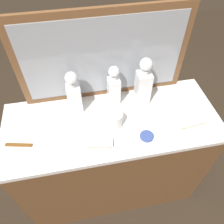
# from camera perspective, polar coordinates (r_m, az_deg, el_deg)

# --- Properties ---
(ground_plane) EXTENTS (6.00, 6.00, 0.00)m
(ground_plane) POSITION_cam_1_polar(r_m,az_deg,el_deg) (2.06, -0.00, -17.83)
(ground_plane) COLOR #2D2319
(dresser) EXTENTS (1.27, 0.52, 0.88)m
(dresser) POSITION_cam_1_polar(r_m,az_deg,el_deg) (1.66, -0.00, -11.82)
(dresser) COLOR brown
(dresser) RESTS_ON ground_plane
(dresser_mirror) EXTENTS (0.98, 0.03, 0.56)m
(dresser_mirror) POSITION_cam_1_polar(r_m,az_deg,el_deg) (1.28, -2.14, 13.94)
(dresser_mirror) COLOR brown
(dresser_mirror) RESTS_ON dresser
(crystal_decanter_front) EXTENTS (0.07, 0.07, 0.27)m
(crystal_decanter_front) POSITION_cam_1_polar(r_m,az_deg,el_deg) (1.33, 0.46, 6.01)
(crystal_decanter_front) COLOR white
(crystal_decanter_front) RESTS_ON dresser
(crystal_decanter_center) EXTENTS (0.08, 0.08, 0.28)m
(crystal_decanter_center) POSITION_cam_1_polar(r_m,az_deg,el_deg) (1.30, -9.67, 4.16)
(crystal_decanter_center) COLOR white
(crystal_decanter_center) RESTS_ON dresser
(crystal_decanter_far_left) EXTENTS (0.08, 0.08, 0.32)m
(crystal_decanter_far_left) POSITION_cam_1_polar(r_m,az_deg,el_deg) (1.34, 8.02, 6.81)
(crystal_decanter_far_left) COLOR white
(crystal_decanter_far_left) RESTS_ON dresser
(crystal_tumbler_right) EXTENTS (0.09, 0.09, 0.09)m
(crystal_tumbler_right) POSITION_cam_1_polar(r_m,az_deg,el_deg) (1.25, 0.65, -2.05)
(crystal_tumbler_right) COLOR white
(crystal_tumbler_right) RESTS_ON dresser
(silver_brush_far_right) EXTENTS (0.17, 0.07, 0.02)m
(silver_brush_far_right) POSITION_cam_1_polar(r_m,az_deg,el_deg) (1.36, 19.97, -2.58)
(silver_brush_far_right) COLOR #B7A88C
(silver_brush_far_right) RESTS_ON dresser
(silver_brush_rear) EXTENTS (0.16, 0.08, 0.02)m
(silver_brush_rear) POSITION_cam_1_polar(r_m,az_deg,el_deg) (1.20, -3.59, -7.99)
(silver_brush_rear) COLOR #B7A88C
(silver_brush_rear) RESTS_ON dresser
(porcelain_dish) EXTENTS (0.08, 0.08, 0.01)m
(porcelain_dish) POSITION_cam_1_polar(r_m,az_deg,el_deg) (1.24, 8.94, -6.17)
(porcelain_dish) COLOR #33478C
(porcelain_dish) RESTS_ON dresser
(tortoiseshell_comb) EXTENTS (0.15, 0.05, 0.01)m
(tortoiseshell_comb) POSITION_cam_1_polar(r_m,az_deg,el_deg) (1.30, -22.85, -7.81)
(tortoiseshell_comb) COLOR brown
(tortoiseshell_comb) RESTS_ON dresser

